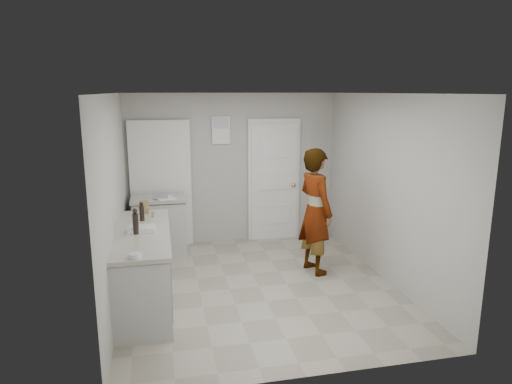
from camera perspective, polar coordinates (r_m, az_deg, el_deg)
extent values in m
plane|color=gray|center=(6.16, 0.33, -11.72)|extent=(4.00, 4.00, 0.00)
plane|color=#B4B1AA|center=(7.69, -2.88, 2.93)|extent=(3.50, 0.00, 3.50)
plane|color=#B4B1AA|center=(3.90, 6.73, -6.69)|extent=(3.50, 0.00, 3.50)
plane|color=#B4B1AA|center=(5.66, -17.25, -1.12)|extent=(0.00, 4.00, 4.00)
plane|color=#B4B1AA|center=(6.36, 15.92, 0.44)|extent=(0.00, 4.00, 4.00)
plane|color=silver|center=(5.62, 0.36, 12.23)|extent=(4.00, 4.00, 0.00)
cube|color=white|center=(7.81, 2.30, 1.22)|extent=(0.80, 0.05, 2.00)
cube|color=white|center=(7.83, 2.25, 1.47)|extent=(0.90, 0.04, 2.10)
sphere|color=tan|center=(7.86, 4.72, 0.89)|extent=(0.07, 0.07, 0.07)
cube|color=white|center=(7.55, -4.41, 7.70)|extent=(0.30, 0.02, 0.45)
cube|color=black|center=(7.60, -11.78, 0.81)|extent=(0.90, 0.05, 2.04)
cube|color=white|center=(7.57, -11.78, 0.84)|extent=(0.98, 0.02, 2.10)
cube|color=silver|center=(5.69, -13.83, -9.51)|extent=(0.60, 1.90, 0.86)
cube|color=black|center=(5.84, -13.62, -13.06)|extent=(0.56, 1.86, 0.08)
cube|color=beige|center=(5.53, -14.08, -4.99)|extent=(0.64, 1.96, 0.05)
cube|color=silver|center=(7.34, -11.93, -4.38)|extent=(0.80, 0.55, 0.86)
cube|color=black|center=(7.46, -11.80, -7.24)|extent=(0.75, 0.54, 0.08)
cube|color=beige|center=(7.22, -12.10, -0.80)|extent=(0.84, 0.61, 0.05)
imported|color=silver|center=(6.43, 7.43, -2.39)|extent=(0.58, 0.74, 1.77)
cube|color=olive|center=(6.24, -13.80, -1.82)|extent=(0.12, 0.07, 0.19)
cylinder|color=tan|center=(6.09, -12.73, -2.71)|extent=(0.05, 0.05, 0.07)
cylinder|color=black|center=(5.93, -14.08, -2.60)|extent=(0.06, 0.06, 0.19)
sphere|color=black|center=(5.90, -14.14, -1.46)|extent=(0.05, 0.05, 0.05)
cylinder|color=black|center=(5.40, -14.81, -3.84)|extent=(0.07, 0.07, 0.24)
sphere|color=black|center=(5.36, -14.90, -2.30)|extent=(0.06, 0.06, 0.06)
cube|color=silver|center=(5.51, -14.09, -4.49)|extent=(0.33, 0.24, 0.05)
cube|color=silver|center=(5.51, -14.08, -4.56)|extent=(0.29, 0.20, 0.04)
cylinder|color=silver|center=(4.67, -14.88, -7.71)|extent=(0.12, 0.12, 0.05)
sphere|color=white|center=(4.66, -15.13, -7.77)|extent=(0.04, 0.04, 0.04)
sphere|color=white|center=(4.68, -14.63, -7.66)|extent=(0.04, 0.04, 0.04)
cube|color=white|center=(7.13, -11.34, -0.69)|extent=(0.36, 0.41, 0.01)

